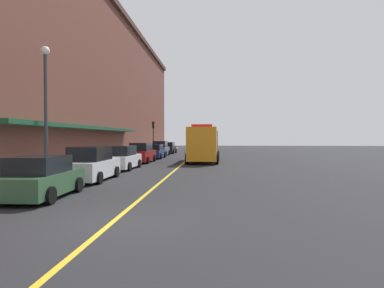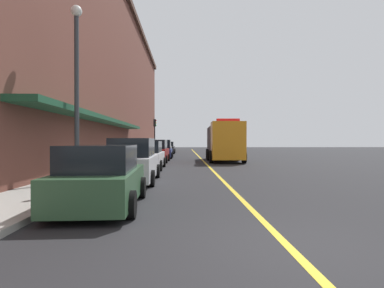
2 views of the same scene
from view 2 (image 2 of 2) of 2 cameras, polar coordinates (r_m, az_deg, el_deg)
ground_plane at (r=30.00m, az=1.73°, el=-2.78°), size 112.00×112.00×0.00m
sidewalk_left at (r=30.28m, az=-10.08°, el=-2.61°), size 2.40×70.00×0.15m
lane_center_stripe at (r=30.00m, az=1.73°, el=-2.77°), size 0.16×70.00×0.01m
brick_building_left at (r=31.27m, az=-20.87°, el=12.44°), size 10.00×64.00×16.39m
parked_car_0 at (r=8.48m, az=-16.41°, el=-6.10°), size 2.19×4.19×1.64m
parked_car_1 at (r=13.41m, az=-10.76°, el=-3.24°), size 2.05×4.63×1.86m
parked_car_2 at (r=19.49m, az=-8.16°, el=-2.20°), size 2.05×4.56×1.74m
parked_car_3 at (r=25.68m, az=-6.54°, el=-1.43°), size 2.07×4.60×1.85m
parked_car_4 at (r=31.51m, az=-5.48°, el=-1.27°), size 2.10×4.48×1.57m
parked_car_5 at (r=36.56m, az=-5.20°, el=-0.81°), size 1.97×4.12×1.88m
parked_car_6 at (r=42.69m, az=-4.51°, el=-0.74°), size 2.05×4.69×1.65m
utility_truck at (r=27.03m, az=5.93°, el=0.37°), size 3.06×7.87×3.48m
parking_meter_0 at (r=9.80m, az=-23.27°, el=-3.54°), size 0.14×0.18×1.33m
parking_meter_1 at (r=21.58m, az=-11.23°, el=-1.28°), size 0.14×0.18×1.33m
street_lamp_left at (r=13.27m, az=-20.54°, el=12.04°), size 0.44×0.44×6.94m
traffic_light_near at (r=38.52m, az=-6.90°, el=2.65°), size 0.38×0.36×4.30m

